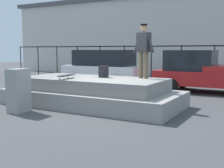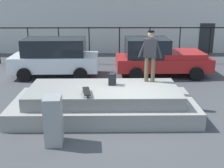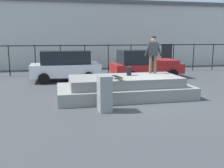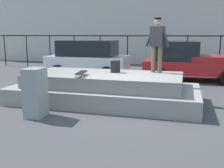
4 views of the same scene
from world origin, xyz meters
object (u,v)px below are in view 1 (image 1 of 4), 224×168
skateboard (66,76)px  backpack (104,72)px  utility_box (19,91)px  skateboarder (144,47)px  car_white_hatchback_near (104,67)px  car_red_pickup_mid (205,72)px

skateboard → backpack: bearing=51.8°
utility_box → skateboard: bearing=55.7°
skateboarder → skateboard: (-2.06, -1.36, -0.90)m
car_white_hatchback_near → skateboarder: bearing=-46.6°
car_white_hatchback_near → car_red_pickup_mid: 5.02m
utility_box → car_white_hatchback_near: bearing=96.3°
skateboarder → backpack: 1.56m
utility_box → skateboarder: bearing=39.9°
skateboard → car_white_hatchback_near: bearing=108.9°
skateboard → utility_box: (-0.77, -1.28, -0.38)m
skateboarder → car_red_pickup_mid: (1.06, 4.27, -1.02)m
backpack → car_red_pickup_mid: 5.21m
skateboarder → car_red_pickup_mid: 4.52m
backpack → utility_box: backpack is taller
backpack → utility_box: (-1.56, -2.27, -0.47)m
backpack → car_white_hatchback_near: 5.29m
car_white_hatchback_near → utility_box: car_white_hatchback_near is taller
skateboarder → car_white_hatchback_near: (-3.96, 4.18, -0.96)m
skateboard → utility_box: 1.54m
car_red_pickup_mid → car_white_hatchback_near: bearing=-178.9°
skateboard → car_red_pickup_mid: 6.44m
car_white_hatchback_near → car_red_pickup_mid: car_white_hatchback_near is taller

